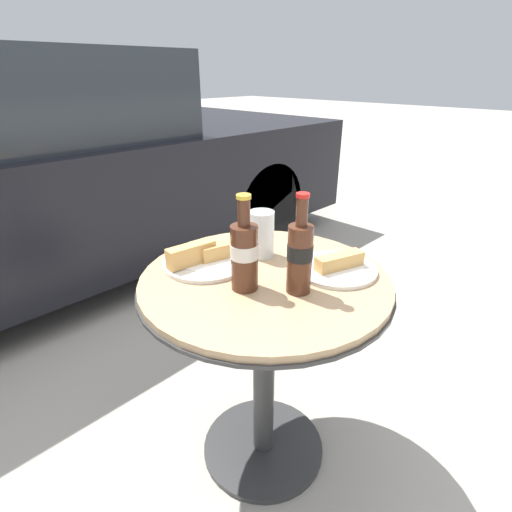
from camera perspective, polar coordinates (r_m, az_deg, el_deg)
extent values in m
plane|color=#A8A093|center=(1.56, 1.02, -25.69)|extent=(30.00, 30.00, 0.00)
cylinder|color=#333333|center=(1.55, 1.02, -25.46)|extent=(0.41, 0.41, 0.02)
cylinder|color=#333333|center=(1.31, 1.14, -16.19)|extent=(0.07, 0.07, 0.64)
cylinder|color=#333333|center=(1.13, 1.27, -3.98)|extent=(0.71, 0.71, 0.01)
cylinder|color=tan|center=(1.12, 1.28, -3.31)|extent=(0.70, 0.70, 0.02)
cylinder|color=#4C2819|center=(1.01, 6.33, -0.48)|extent=(0.06, 0.06, 0.18)
cylinder|color=black|center=(1.00, 6.39, 0.64)|extent=(0.07, 0.07, 0.04)
cylinder|color=#4C2819|center=(0.96, 6.68, 6.31)|extent=(0.03, 0.03, 0.07)
cylinder|color=red|center=(0.95, 6.80, 8.65)|extent=(0.03, 0.03, 0.01)
cylinder|color=#4C2819|center=(1.02, -1.66, -0.27)|extent=(0.07, 0.07, 0.17)
cylinder|color=silver|center=(1.01, -1.68, 0.80)|extent=(0.07, 0.07, 0.04)
cylinder|color=#4C2819|center=(0.97, -1.75, 6.23)|extent=(0.03, 0.03, 0.07)
cylinder|color=gold|center=(0.96, -1.78, 8.49)|extent=(0.04, 0.04, 0.01)
cylinder|color=black|center=(1.21, 0.79, 2.46)|extent=(0.07, 0.07, 0.11)
cylinder|color=silver|center=(1.21, 0.79, 3.15)|extent=(0.08, 0.08, 0.14)
cylinder|color=silver|center=(1.19, -7.16, -0.90)|extent=(0.25, 0.25, 0.01)
cube|color=white|center=(1.19, -7.18, -0.60)|extent=(0.19, 0.19, 0.00)
cube|color=tan|center=(1.16, -9.23, 0.25)|extent=(0.15, 0.06, 0.06)
cube|color=tan|center=(1.19, -5.06, 0.83)|extent=(0.14, 0.07, 0.04)
cylinder|color=silver|center=(1.16, 11.30, -1.82)|extent=(0.23, 0.23, 0.01)
cube|color=white|center=(1.16, 11.32, -1.51)|extent=(0.19, 0.19, 0.00)
cube|color=tan|center=(1.15, 11.82, -0.70)|extent=(0.15, 0.09, 0.04)
cube|color=black|center=(2.86, -30.30, 7.61)|extent=(4.24, 1.77, 0.68)
cylinder|color=black|center=(4.11, -15.45, 11.63)|extent=(0.63, 0.21, 0.63)
cylinder|color=black|center=(2.92, 0.88, 7.24)|extent=(0.63, 0.21, 0.63)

